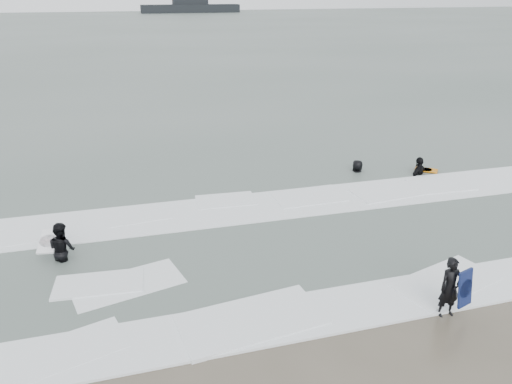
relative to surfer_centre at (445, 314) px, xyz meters
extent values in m
plane|color=brown|center=(-3.23, 1.45, 0.00)|extent=(320.00, 320.00, 0.00)
plane|color=#47544C|center=(-3.23, 81.45, 0.06)|extent=(320.00, 320.00, 0.00)
imported|color=black|center=(0.00, 0.00, 0.00)|extent=(0.60, 0.40, 1.62)
imported|color=black|center=(-9.54, 5.36, 0.00)|extent=(1.09, 1.08, 1.78)
imported|color=black|center=(4.83, 9.06, 0.00)|extent=(1.24, 0.98, 1.97)
imported|color=black|center=(2.37, 10.04, 0.00)|extent=(0.93, 1.00, 1.71)
cube|color=white|center=(-3.23, 0.85, 0.03)|extent=(30.03, 2.32, 0.07)
cube|color=white|center=(-3.23, 7.45, 0.04)|extent=(30.00, 2.60, 0.09)
cube|color=black|center=(14.54, 148.33, 1.20)|extent=(28.94, 5.17, 2.27)
cube|color=black|center=(14.54, 148.33, 3.16)|extent=(10.34, 3.10, 1.65)
camera|label=1|loc=(-7.31, -8.83, 7.68)|focal=35.00mm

